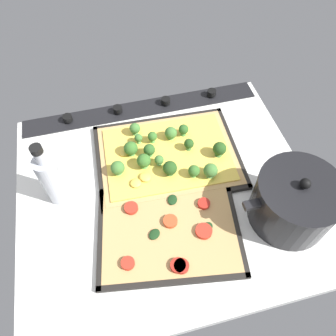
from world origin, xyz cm
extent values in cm
cube|color=silver|center=(0.00, 0.00, -1.50)|extent=(76.24, 67.87, 3.00)
cube|color=black|center=(0.00, -30.44, 0.40)|extent=(73.19, 7.00, 0.80)
cylinder|color=black|center=(-22.87, -30.44, 1.70)|extent=(2.80, 2.80, 1.80)
cylinder|color=black|center=(-7.62, -30.44, 1.70)|extent=(2.80, 2.80, 1.80)
cylinder|color=black|center=(7.62, -30.44, 1.70)|extent=(2.80, 2.80, 1.80)
cylinder|color=black|center=(22.87, -30.44, 1.70)|extent=(2.80, 2.80, 1.80)
cube|color=black|center=(-3.08, -9.80, 0.25)|extent=(40.73, 31.33, 0.50)
cube|color=black|center=(-3.75, -23.93, 0.65)|extent=(39.38, 3.07, 1.30)
cube|color=black|center=(-2.41, 4.33, 0.65)|extent=(39.38, 3.07, 1.30)
cube|color=black|center=(-22.14, -8.89, 0.65)|extent=(2.60, 29.52, 1.30)
cube|color=black|center=(15.98, -10.71, 0.65)|extent=(2.60, 29.52, 1.30)
cube|color=tan|center=(-3.08, -9.80, 1.00)|extent=(38.21, 28.82, 1.00)
cube|color=#EDC64C|center=(-3.08, -9.80, 1.70)|extent=(35.13, 25.98, 0.40)
cone|color=#427635|center=(-9.13, -9.96, 2.56)|extent=(1.50, 1.50, 1.32)
sphere|color=#264C1C|center=(-9.13, -9.96, 4.24)|extent=(2.73, 2.73, 2.73)
cone|color=#427635|center=(-16.53, -5.96, 2.57)|extent=(2.02, 2.02, 1.34)
sphere|color=#264C1C|center=(-16.53, -5.96, 4.61)|extent=(3.67, 3.67, 3.67)
cone|color=#5B9F46|center=(4.08, -7.16, 2.48)|extent=(2.04, 2.04, 1.17)
sphere|color=#386B28|center=(4.08, -7.16, 4.46)|extent=(3.71, 3.71, 3.71)
cone|color=#68AD54|center=(-5.34, -15.11, 2.32)|extent=(1.90, 1.90, 0.85)
sphere|color=#427533|center=(-5.34, -15.11, 4.04)|extent=(3.46, 3.46, 3.46)
cone|color=#68AD54|center=(0.12, -6.88, 2.39)|extent=(1.38, 1.38, 0.98)
sphere|color=#427533|center=(0.12, -6.88, 3.82)|extent=(2.51, 2.51, 2.51)
cone|color=#5B9F46|center=(6.63, -12.25, 2.36)|extent=(2.10, 2.10, 0.91)
sphere|color=#386B28|center=(6.63, -12.25, 4.24)|extent=(3.81, 3.81, 3.81)
cone|color=#4D8B3F|center=(1.85, -10.62, 2.43)|extent=(1.74, 1.74, 1.06)
sphere|color=#2D5B23|center=(1.85, -10.62, 4.14)|extent=(3.16, 3.16, 3.16)
cone|color=#427635|center=(-2.03, -3.28, 2.38)|extent=(2.07, 2.07, 0.95)
sphere|color=#264C1C|center=(-2.03, -3.28, 4.27)|extent=(3.77, 3.77, 3.77)
cone|color=#68AD54|center=(4.18, -19.14, 2.48)|extent=(1.70, 1.70, 1.15)
sphere|color=#427533|center=(4.18, -19.14, 4.21)|extent=(3.08, 3.08, 3.08)
cone|color=#5B9F46|center=(0.19, -15.04, 2.52)|extent=(1.47, 1.47, 1.24)
sphere|color=#386B28|center=(0.19, -15.04, 4.14)|extent=(2.67, 2.67, 2.67)
cone|color=#5B9F46|center=(-7.91, -1.08, 2.38)|extent=(1.68, 1.68, 0.97)
sphere|color=#386B28|center=(-7.91, -1.08, 4.01)|extent=(3.06, 3.06, 3.06)
cone|color=#68AD54|center=(11.10, -6.81, 2.33)|extent=(2.04, 2.04, 0.85)
sphere|color=#427533|center=(11.10, -6.81, 4.14)|extent=(3.70, 3.70, 3.70)
cone|color=#4D8B3F|center=(-9.15, -15.41, 2.50)|extent=(1.56, 1.56, 1.19)
sphere|color=#2D5B23|center=(-9.15, -15.41, 4.16)|extent=(2.83, 2.83, 2.83)
cone|color=#68AD54|center=(-12.05, 0.36, 2.37)|extent=(2.05, 2.05, 0.94)
sphere|color=#427533|center=(-12.05, 0.36, 4.24)|extent=(3.73, 3.73, 3.73)
cone|color=#68AD54|center=(3.86, -15.60, 2.51)|extent=(1.24, 1.24, 1.22)
sphere|color=#427533|center=(3.86, -15.60, 3.97)|extent=(2.26, 2.26, 2.26)
ellipsoid|color=#EDC64C|center=(8.68, -12.79, 2.30)|extent=(2.96, 3.08, 0.94)
ellipsoid|color=#EDC64C|center=(4.65, -3.34, 2.38)|extent=(4.20, 4.26, 1.13)
ellipsoid|color=#EDC64C|center=(7.38, -2.16, 2.33)|extent=(3.71, 3.72, 1.01)
ellipsoid|color=#EDC64C|center=(-9.86, -16.19, 2.26)|extent=(3.20, 3.22, 0.85)
cube|color=black|center=(2.16, 12.29, 0.25)|extent=(37.51, 30.36, 0.50)
cube|color=black|center=(0.26, 0.36, 0.65)|extent=(33.71, 6.52, 1.30)
cube|color=black|center=(4.05, 24.21, 0.65)|extent=(33.71, 6.52, 1.30)
cube|color=black|center=(-14.01, 14.86, 0.65)|extent=(5.17, 25.22, 1.30)
cube|color=black|center=(18.33, 9.71, 0.65)|extent=(5.17, 25.22, 1.30)
cube|color=tan|center=(2.16, 12.29, 0.95)|extent=(34.76, 27.62, 0.90)
cylinder|color=red|center=(9.84, 4.47, 1.90)|extent=(3.42, 3.42, 1.00)
cylinder|color=#D14723|center=(1.36, 10.30, 1.90)|extent=(3.49, 3.49, 1.00)
cylinder|color=red|center=(13.08, 17.94, 1.90)|extent=(3.11, 3.11, 1.00)
cylinder|color=#B22319|center=(-7.94, 7.69, 1.90)|extent=(3.07, 3.07, 1.00)
cylinder|color=#B22319|center=(2.38, 21.17, 1.90)|extent=(3.49, 3.49, 1.00)
cylinder|color=#B22319|center=(1.69, 21.48, 1.90)|extent=(3.45, 3.45, 1.00)
cylinder|color=red|center=(-5.67, 14.75, 1.90)|extent=(4.00, 4.00, 1.00)
ellipsoid|color=#193819|center=(-0.67, 4.63, 1.80)|extent=(3.33, 3.68, 0.60)
ellipsoid|color=#193819|center=(-6.69, 14.03, 1.80)|extent=(4.08, 3.82, 0.60)
ellipsoid|color=#193819|center=(5.78, 12.59, 1.80)|extent=(3.81, 3.75, 0.60)
cylinder|color=black|center=(-27.25, 14.79, 6.26)|extent=(19.16, 19.16, 12.52)
cylinder|color=black|center=(-27.25, 14.79, 12.92)|extent=(19.54, 19.54, 0.80)
sphere|color=black|center=(-27.25, 14.79, 14.52)|extent=(2.40, 2.40, 2.40)
cube|color=black|center=(-15.87, 14.79, 10.27)|extent=(3.60, 2.00, 1.20)
cylinder|color=#B7BCC6|center=(26.93, -4.54, 7.54)|extent=(5.34, 5.34, 15.08)
cylinder|color=#B7BCC6|center=(26.93, -4.54, 16.83)|extent=(2.40, 2.40, 3.50)
cylinder|color=black|center=(26.93, -4.54, 19.38)|extent=(2.67, 2.67, 1.60)
camera|label=1|loc=(10.46, 44.01, 73.57)|focal=35.01mm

